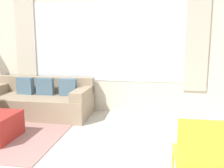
% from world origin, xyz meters
% --- Properties ---
extents(wall_back, '(6.99, 0.11, 2.70)m').
position_xyz_m(wall_back, '(0.00, 3.35, 1.36)').
color(wall_back, beige).
rests_on(wall_back, ground_plane).
extents(couch_main, '(2.09, 0.97, 0.74)m').
position_xyz_m(couch_main, '(-1.30, 2.82, 0.28)').
color(couch_main, gray).
rests_on(couch_main, ground_plane).
extents(folding_chair, '(0.44, 0.46, 0.86)m').
position_xyz_m(folding_chair, '(1.39, 0.38, 0.52)').
color(folding_chair, gold).
rests_on(folding_chair, ground_plane).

